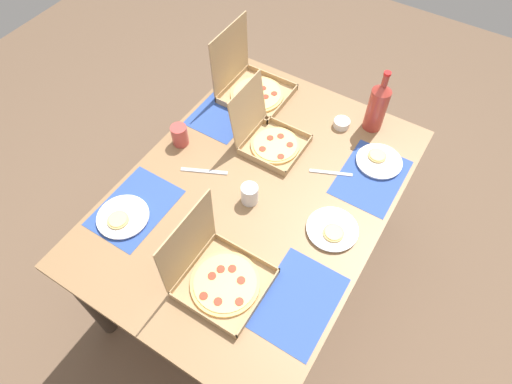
% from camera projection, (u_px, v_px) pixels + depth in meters
% --- Properties ---
extents(ground_plane, '(6.00, 6.00, 0.00)m').
position_uv_depth(ground_plane, '(256.00, 269.00, 2.50)').
color(ground_plane, brown).
extents(dining_table, '(1.49, 1.08, 0.76)m').
position_uv_depth(dining_table, '(256.00, 205.00, 1.96)').
color(dining_table, '#3F3328').
rests_on(dining_table, ground_plane).
extents(placemat_near_left, '(0.36, 0.26, 0.00)m').
position_uv_depth(placemat_near_left, '(298.00, 301.00, 1.59)').
color(placemat_near_left, '#2D4C9E').
rests_on(placemat_near_left, dining_table).
extents(placemat_near_right, '(0.36, 0.26, 0.00)m').
position_uv_depth(placemat_near_right, '(371.00, 177.00, 1.92)').
color(placemat_near_right, '#2D4C9E').
rests_on(placemat_near_right, dining_table).
extents(placemat_far_left, '(0.36, 0.26, 0.00)m').
position_uv_depth(placemat_far_left, '(135.00, 208.00, 1.83)').
color(placemat_far_left, '#2D4C9E').
rests_on(placemat_far_left, dining_table).
extents(placemat_far_right, '(0.36, 0.26, 0.00)m').
position_uv_depth(placemat_far_right, '(225.00, 111.00, 2.16)').
color(placemat_far_right, '#2D4C9E').
rests_on(placemat_far_right, dining_table).
extents(pizza_box_corner_right, '(0.26, 0.29, 0.29)m').
position_uv_depth(pizza_box_corner_right, '(269.00, 138.00, 2.00)').
color(pizza_box_corner_right, tan).
rests_on(pizza_box_corner_right, dining_table).
extents(pizza_box_edge_far, '(0.30, 0.30, 0.33)m').
position_uv_depth(pizza_box_edge_far, '(217.00, 274.00, 1.60)').
color(pizza_box_edge_far, tan).
rests_on(pizza_box_edge_far, dining_table).
extents(pizza_box_corner_left, '(0.31, 0.31, 0.34)m').
position_uv_depth(pizza_box_corner_left, '(251.00, 86.00, 2.19)').
color(pizza_box_corner_left, tan).
rests_on(pizza_box_corner_left, dining_table).
extents(plate_near_left, '(0.22, 0.22, 0.03)m').
position_uv_depth(plate_near_left, '(123.00, 217.00, 1.79)').
color(plate_near_left, white).
rests_on(plate_near_left, dining_table).
extents(plate_far_left, '(0.21, 0.21, 0.03)m').
position_uv_depth(plate_far_left, '(332.00, 230.00, 1.76)').
color(plate_far_left, white).
rests_on(plate_far_left, dining_table).
extents(plate_far_right, '(0.21, 0.21, 0.03)m').
position_uv_depth(plate_far_right, '(379.00, 161.00, 1.97)').
color(plate_far_right, white).
rests_on(plate_far_right, dining_table).
extents(soda_bottle, '(0.09, 0.09, 0.32)m').
position_uv_depth(soda_bottle, '(378.00, 106.00, 2.00)').
color(soda_bottle, '#B2382D').
rests_on(soda_bottle, dining_table).
extents(cup_dark, '(0.07, 0.07, 0.09)m').
position_uv_depth(cup_dark, '(250.00, 194.00, 1.82)').
color(cup_dark, silver).
rests_on(cup_dark, dining_table).
extents(cup_red, '(0.07, 0.07, 0.10)m').
position_uv_depth(cup_red, '(180.00, 135.00, 2.00)').
color(cup_red, '#BF4742').
rests_on(cup_red, dining_table).
extents(condiment_bowl, '(0.08, 0.08, 0.04)m').
position_uv_depth(condiment_bowl, '(342.00, 123.00, 2.09)').
color(condiment_bowl, white).
rests_on(condiment_bowl, dining_table).
extents(knife_by_far_left, '(0.11, 0.20, 0.00)m').
position_uv_depth(knife_by_far_left, '(204.00, 171.00, 1.94)').
color(knife_by_far_left, '#B7B7BC').
rests_on(knife_by_far_left, dining_table).
extents(fork_by_far_right, '(0.09, 0.18, 0.00)m').
position_uv_depth(fork_by_far_right, '(331.00, 173.00, 1.94)').
color(fork_by_far_right, '#B7B7BC').
rests_on(fork_by_far_right, dining_table).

